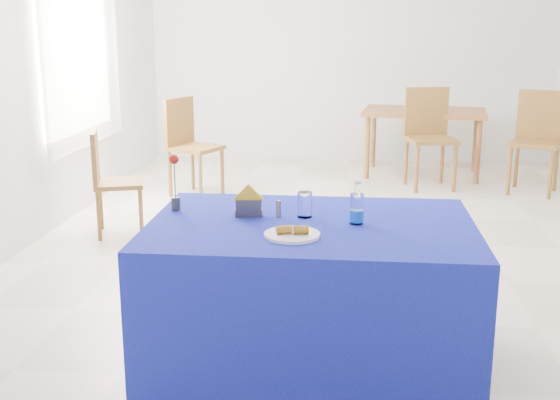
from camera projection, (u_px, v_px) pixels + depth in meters
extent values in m
plane|color=beige|center=(346.00, 242.00, 5.66)|extent=(7.00, 7.00, 0.00)
plane|color=silver|center=(351.00, 49.00, 8.69)|extent=(5.00, 0.00, 5.00)
plane|color=silver|center=(347.00, 140.00, 1.94)|extent=(5.00, 0.00, 5.00)
plane|color=silver|center=(34.00, 64.00, 5.55)|extent=(0.00, 7.00, 7.00)
cube|color=white|center=(75.00, 42.00, 6.29)|extent=(0.04, 1.50, 1.60)
cube|color=white|center=(83.00, 42.00, 6.28)|extent=(0.04, 1.75, 1.85)
cylinder|color=white|center=(292.00, 235.00, 3.22)|extent=(0.26, 0.26, 0.01)
cylinder|color=white|center=(305.00, 205.00, 3.53)|extent=(0.07, 0.07, 0.13)
cylinder|color=slate|center=(256.00, 204.00, 3.62)|extent=(0.03, 0.03, 0.08)
cylinder|color=slate|center=(278.00, 209.00, 3.54)|extent=(0.03, 0.03, 0.08)
cube|color=#101399|center=(311.00, 295.00, 3.54)|extent=(1.60, 1.10, 0.76)
cylinder|color=silver|center=(357.00, 209.00, 3.41)|extent=(0.07, 0.07, 0.15)
cylinder|color=blue|center=(356.00, 216.00, 3.42)|extent=(0.07, 0.07, 0.06)
cylinder|color=white|center=(357.00, 189.00, 3.39)|extent=(0.03, 0.03, 0.05)
cylinder|color=silver|center=(357.00, 182.00, 3.38)|extent=(0.03, 0.03, 0.01)
cube|color=#3A3A3F|center=(249.00, 213.00, 3.56)|extent=(0.14, 0.07, 0.03)
cube|color=#3A3A40|center=(249.00, 209.00, 3.53)|extent=(0.13, 0.02, 0.09)
cube|color=#35353A|center=(249.00, 206.00, 3.57)|extent=(0.13, 0.02, 0.09)
cube|color=gold|center=(249.00, 199.00, 3.54)|extent=(0.16, 0.02, 0.16)
cylinder|color=#27272C|center=(176.00, 204.00, 3.67)|extent=(0.05, 0.05, 0.07)
cylinder|color=#1A6924|center=(175.00, 182.00, 3.64)|extent=(0.01, 0.01, 0.22)
sphere|color=#AE140B|center=(174.00, 159.00, 3.61)|extent=(0.05, 0.05, 0.05)
cube|color=#95592B|center=(424.00, 112.00, 7.97)|extent=(1.45, 1.03, 0.05)
cylinder|color=olive|center=(367.00, 148.00, 7.86)|extent=(0.06, 0.06, 0.71)
cylinder|color=brown|center=(478.00, 152.00, 7.60)|extent=(0.06, 0.06, 0.71)
cylinder|color=olive|center=(373.00, 138.00, 8.52)|extent=(0.06, 0.06, 0.71)
cylinder|color=#925B2A|center=(475.00, 142.00, 8.26)|extent=(0.06, 0.06, 0.71)
cylinder|color=brown|center=(417.00, 169.00, 7.21)|extent=(0.04, 0.04, 0.50)
cylinder|color=brown|center=(455.00, 168.00, 7.25)|extent=(0.04, 0.04, 0.50)
cylinder|color=brown|center=(406.00, 162.00, 7.60)|extent=(0.04, 0.04, 0.50)
cylinder|color=brown|center=(442.00, 161.00, 7.64)|extent=(0.04, 0.04, 0.50)
cube|color=brown|center=(431.00, 140.00, 7.36)|extent=(0.55, 0.55, 0.04)
cube|color=brown|center=(426.00, 111.00, 7.50)|extent=(0.47, 0.14, 0.51)
cylinder|color=brown|center=(509.00, 171.00, 7.14)|extent=(0.04, 0.04, 0.50)
cylinder|color=brown|center=(551.00, 175.00, 6.96)|extent=(0.04, 0.04, 0.50)
cylinder|color=brown|center=(516.00, 164.00, 7.48)|extent=(0.04, 0.04, 0.50)
cylinder|color=brown|center=(556.00, 168.00, 7.30)|extent=(0.04, 0.04, 0.50)
cube|color=brown|center=(535.00, 144.00, 7.15)|extent=(0.61, 0.61, 0.04)
cube|color=brown|center=(541.00, 115.00, 7.27)|extent=(0.45, 0.22, 0.51)
cylinder|color=brown|center=(141.00, 214.00, 5.70)|extent=(0.03, 0.03, 0.42)
cylinder|color=brown|center=(141.00, 204.00, 6.01)|extent=(0.03, 0.03, 0.42)
cylinder|color=brown|center=(99.00, 216.00, 5.63)|extent=(0.03, 0.03, 0.42)
cylinder|color=brown|center=(101.00, 206.00, 5.95)|extent=(0.03, 0.03, 0.42)
cube|color=brown|center=(119.00, 183.00, 5.77)|extent=(0.49, 0.49, 0.04)
cube|color=brown|center=(95.00, 157.00, 5.68)|extent=(0.15, 0.38, 0.43)
cylinder|color=brown|center=(200.00, 178.00, 6.87)|extent=(0.04, 0.04, 0.47)
cylinder|color=brown|center=(222.00, 171.00, 7.19)|extent=(0.04, 0.04, 0.47)
cylinder|color=brown|center=(170.00, 174.00, 7.05)|extent=(0.04, 0.04, 0.47)
cylinder|color=brown|center=(193.00, 168.00, 7.37)|extent=(0.04, 0.04, 0.47)
cube|color=brown|center=(196.00, 148.00, 7.06)|extent=(0.58, 0.58, 0.04)
cube|color=brown|center=(179.00, 122.00, 7.09)|extent=(0.22, 0.42, 0.48)
cylinder|color=gold|center=(284.00, 230.00, 3.21)|extent=(0.08, 0.06, 0.04)
cylinder|color=beige|center=(292.00, 229.00, 3.22)|extent=(0.01, 0.03, 0.03)
cylinder|color=gold|center=(301.00, 230.00, 3.21)|extent=(0.07, 0.05, 0.04)
cylinder|color=beige|center=(309.00, 230.00, 3.21)|extent=(0.01, 0.03, 0.03)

